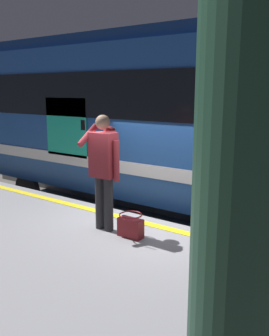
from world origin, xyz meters
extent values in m
plane|color=#4C4742|center=(0.00, 0.00, 0.00)|extent=(23.68, 23.68, 0.00)
cube|color=gray|center=(0.00, 2.29, 0.48)|extent=(12.32, 4.57, 0.96)
cube|color=yellow|center=(0.00, 0.30, 0.97)|extent=(12.07, 0.16, 0.01)
cube|color=slate|center=(0.00, -1.18, 0.08)|extent=(16.01, 0.08, 0.16)
cube|color=slate|center=(0.00, -2.61, 0.08)|extent=(16.01, 0.08, 0.16)
cube|color=#1E478C|center=(0.42, -1.89, 2.47)|extent=(12.00, 2.77, 3.04)
cube|color=navy|center=(0.42, -1.89, 4.11)|extent=(11.76, 2.55, 0.24)
cube|color=black|center=(0.42, -0.49, 3.00)|extent=(11.40, 0.03, 0.90)
cube|color=silver|center=(0.42, -0.49, 1.63)|extent=(11.40, 0.03, 0.24)
cube|color=#D85919|center=(-1.68, -0.49, 2.32)|extent=(1.18, 0.02, 1.24)
cube|color=#19A58C|center=(2.52, -0.49, 2.32)|extent=(1.18, 0.02, 1.24)
cylinder|color=black|center=(4.32, -0.79, 0.58)|extent=(0.84, 0.12, 0.84)
cylinder|color=black|center=(4.32, -3.00, 0.58)|extent=(0.84, 0.12, 0.84)
cylinder|color=#262628|center=(0.24, 0.88, 1.38)|extent=(0.14, 0.14, 0.84)
cylinder|color=#262628|center=(0.42, 0.88, 1.38)|extent=(0.14, 0.14, 0.84)
cube|color=maroon|center=(0.33, 0.88, 2.14)|extent=(0.40, 0.24, 0.68)
sphere|color=maroon|center=(0.33, 0.72, 2.46)|extent=(0.20, 0.20, 0.20)
sphere|color=tan|center=(0.33, 0.88, 2.63)|extent=(0.22, 0.22, 0.22)
cylinder|color=maroon|center=(0.08, 0.88, 2.07)|extent=(0.09, 0.09, 0.61)
cylinder|color=maroon|center=(0.56, 0.96, 2.43)|extent=(0.09, 0.42, 0.33)
cube|color=black|center=(0.56, 1.06, 2.59)|extent=(0.07, 0.02, 0.15)
cube|color=maroon|center=(-0.19, 0.89, 1.10)|extent=(0.38, 0.17, 0.28)
torus|color=maroon|center=(-0.19, 0.89, 1.31)|extent=(0.35, 0.35, 0.02)
cylinder|color=#1E3F2D|center=(-2.90, 3.98, 2.81)|extent=(0.36, 0.36, 3.69)
camera|label=1|loc=(-3.21, 5.02, 3.10)|focal=39.29mm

